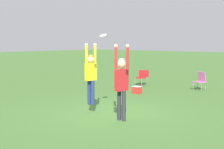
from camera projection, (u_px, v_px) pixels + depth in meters
ground_plane at (110, 114)px, 10.16m from camera, size 120.00×120.00×0.00m
person_jumping at (91, 73)px, 10.13m from camera, size 0.51×0.37×1.99m
person_defending at (122, 80)px, 9.15m from camera, size 0.56×0.41×2.26m
frisbee at (103, 35)px, 9.73m from camera, size 0.24×0.23×0.10m
camping_chair_0 at (201, 80)px, 15.10m from camera, size 0.65×0.71×0.88m
camping_chair_2 at (142, 76)px, 16.66m from camera, size 0.75×0.83×0.82m
cooler_box at (137, 90)px, 14.09m from camera, size 0.38×0.30×0.33m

